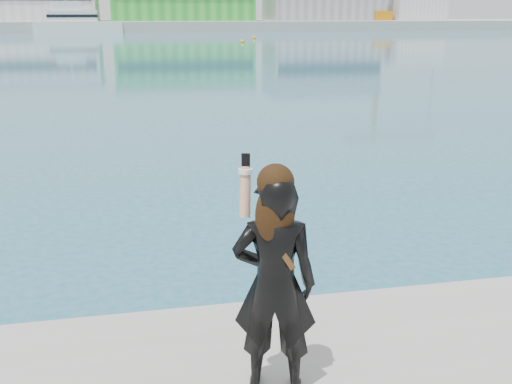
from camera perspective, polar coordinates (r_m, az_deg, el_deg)
far_quay at (r=134.08m, az=-10.96°, el=16.06°), size 320.00×40.00×2.00m
ancillary_shed at (r=144.79m, az=15.58°, el=17.43°), size 12.00×10.00×6.00m
motor_yacht at (r=115.11m, az=-17.68°, el=15.94°), size 16.29×6.92×7.37m
buoy_near at (r=74.11m, az=-1.36°, el=14.70°), size 0.50×0.50×0.50m
buoy_extra at (r=86.12m, az=-0.20°, el=15.09°), size 0.50×0.50×0.50m
woman at (r=4.22m, az=1.85°, el=-8.63°), size 0.71×0.55×1.81m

